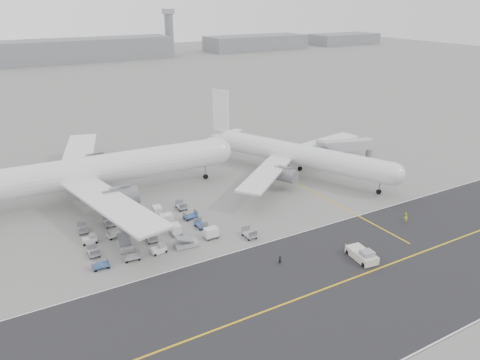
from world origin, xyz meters
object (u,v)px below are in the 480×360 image
pushback_tug (362,255)px  control_tower (169,31)px  jet_bridge (346,146)px  ground_crew_a (280,260)px  airliner_a (92,171)px  airliner_b (296,154)px  ground_crew_b (405,217)px

pushback_tug → control_tower: bearing=80.8°
control_tower → jet_bridge: bearing=-101.8°
jet_bridge → ground_crew_a: jet_bridge is taller
airliner_a → jet_bridge: bearing=-94.9°
jet_bridge → ground_crew_a: size_ratio=9.80×
airliner_a → airliner_b: airliner_a is taller
control_tower → pushback_tug: control_tower is taller
control_tower → airliner_b: 252.06m
airliner_b → pushback_tug: airliner_b is taller
ground_crew_a → control_tower: bearing=74.6°
airliner_b → ground_crew_b: 31.39m
pushback_tug → ground_crew_b: bearing=26.7°
jet_bridge → ground_crew_b: size_ratio=8.29×
ground_crew_a → pushback_tug: bearing=-20.6°
airliner_a → airliner_b: 46.13m
airliner_a → ground_crew_a: size_ratio=40.42×
airliner_a → jet_bridge: (61.95, -8.02, -2.28)m
control_tower → pushback_tug: 291.50m
airliner_b → ground_crew_b: airliner_b is taller
ground_crew_b → jet_bridge: bearing=-125.9°
control_tower → ground_crew_a: control_tower is taller
ground_crew_a → ground_crew_b: (29.06, 0.47, 0.14)m
ground_crew_a → ground_crew_b: ground_crew_b is taller
airliner_b → airliner_a: bearing=144.0°
airliner_b → control_tower: bearing=50.0°
jet_bridge → ground_crew_b: bearing=-95.6°
pushback_tug → jet_bridge: 48.87m
airliner_a → ground_crew_b: airliner_a is taller
control_tower → airliner_a: bearing=-115.7°
control_tower → jet_bridge: 247.06m
pushback_tug → ground_crew_a: bearing=163.0°
jet_bridge → ground_crew_b: jet_bridge is taller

